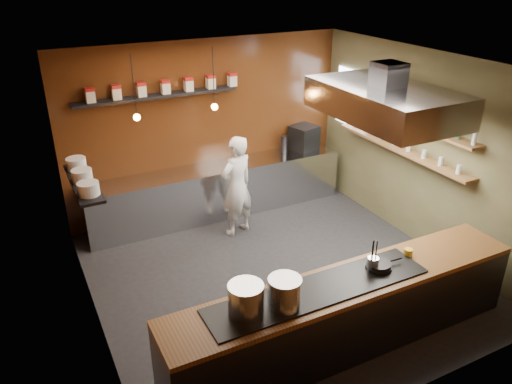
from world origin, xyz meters
TOP-DOWN VIEW (x-y plane):
  - floor at (0.00, 0.00)m, footprint 5.00×5.00m
  - back_wall at (0.00, 2.50)m, footprint 5.00×0.00m
  - left_wall at (-2.50, 0.00)m, footprint 0.00×5.00m
  - right_wall at (2.50, 0.00)m, footprint 0.00×5.00m
  - ceiling at (0.00, 0.00)m, footprint 5.00×5.00m
  - window_pane at (2.45, 1.70)m, footprint 0.00×1.00m
  - prep_counter at (0.00, 2.17)m, footprint 4.60×0.65m
  - pass_counter at (-0.00, -1.60)m, footprint 4.40×0.72m
  - tin_shelf at (-0.90, 2.36)m, footprint 2.60×0.26m
  - plate_shelf at (-2.34, 1.00)m, footprint 0.30×1.40m
  - bottle_shelf_upper at (2.34, 0.30)m, footprint 0.26×2.80m
  - bottle_shelf_lower at (2.34, 0.30)m, footprint 0.26×2.80m
  - extractor_hood at (1.30, -0.40)m, footprint 1.20×2.00m
  - pendant_left at (-1.40, 1.70)m, footprint 0.10×0.10m
  - pendant_right at (-0.20, 1.70)m, footprint 0.10×0.10m
  - storage_tins at (-0.75, 2.36)m, footprint 2.43×0.13m
  - plate_stacks at (-2.34, 1.00)m, footprint 0.26×1.16m
  - bottles at (2.34, 0.30)m, footprint 0.06×2.66m
  - wine_glasses at (2.34, 0.30)m, footprint 0.07×2.37m
  - stockpot_large at (-0.89, -1.68)m, footprint 0.40×0.40m
  - stockpot_small at (-1.28, -1.60)m, footprint 0.44×0.44m
  - utensil_crock at (0.33, -1.57)m, footprint 0.15×0.15m
  - frying_pan at (0.43, -1.58)m, footprint 0.47×0.30m
  - butter_jar at (0.93, -1.50)m, footprint 0.13×0.13m
  - espresso_machine at (1.79, 2.25)m, footprint 0.54×0.53m
  - chef at (0.01, 1.41)m, footprint 0.71×0.57m

SIDE VIEW (x-z plane):
  - floor at x=0.00m, z-range 0.00..0.00m
  - prep_counter at x=0.00m, z-range 0.00..0.90m
  - pass_counter at x=0.00m, z-range 0.00..0.94m
  - chef at x=0.01m, z-range 0.00..1.68m
  - butter_jar at x=0.93m, z-range 0.92..1.01m
  - frying_pan at x=0.43m, z-range 0.94..1.01m
  - utensil_crock at x=0.33m, z-range 0.94..1.11m
  - stockpot_large at x=-0.89m, z-range 0.94..1.28m
  - stockpot_small at x=-1.28m, z-range 0.94..1.28m
  - espresso_machine at x=1.79m, z-range 0.90..1.35m
  - bottle_shelf_lower at x=2.34m, z-range 1.43..1.47m
  - back_wall at x=0.00m, z-range -1.00..4.00m
  - left_wall at x=-2.50m, z-range -1.00..4.00m
  - right_wall at x=2.50m, z-range -1.00..4.00m
  - wine_glasses at x=2.34m, z-range 1.47..1.60m
  - plate_shelf at x=-2.34m, z-range 1.53..1.57m
  - plate_stacks at x=-2.34m, z-range 1.57..1.73m
  - window_pane at x=2.45m, z-range 1.40..2.40m
  - bottle_shelf_upper at x=2.34m, z-range 1.90..1.94m
  - bottles at x=2.34m, z-range 1.94..2.18m
  - pendant_left at x=-1.40m, z-range 1.68..2.63m
  - pendant_right at x=-0.20m, z-range 1.68..2.63m
  - tin_shelf at x=-0.90m, z-range 2.18..2.22m
  - storage_tins at x=-0.75m, z-range 2.22..2.44m
  - extractor_hood at x=1.30m, z-range 2.15..2.87m
  - ceiling at x=0.00m, z-range 3.00..3.00m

